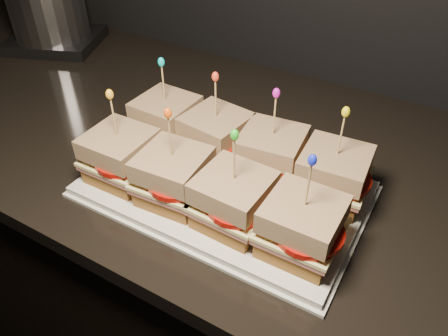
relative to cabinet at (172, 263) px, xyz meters
The scene contains 61 objects.
cabinet is the anchor object (origin of this frame).
granite_slab 0.47m from the cabinet, ahead, with size 2.25×0.72×0.03m, color black.
platter 0.57m from the cabinet, 28.12° to the right, with size 0.46×0.28×0.02m, color white.
platter_rim 0.57m from the cabinet, 28.12° to the right, with size 0.47×0.29×0.01m, color white.
sandwich_0_bread_bot 0.53m from the cabinet, 38.17° to the right, with size 0.10×0.10×0.03m, color brown.
sandwich_0_ham 0.55m from the cabinet, 38.17° to the right, with size 0.11×0.11×0.01m, color #BD5F58.
sandwich_0_cheese 0.55m from the cabinet, 38.17° to the right, with size 0.11×0.11×0.01m, color #F0E68F.
sandwich_0_tomato 0.56m from the cabinet, 36.91° to the right, with size 0.10×0.10×0.01m, color #AF0F08.
sandwich_0_bread_top 0.58m from the cabinet, 38.17° to the right, with size 0.10×0.10×0.03m, color brown.
sandwich_0_pick 0.63m from the cabinet, 38.17° to the right, with size 0.00×0.00×0.09m, color tan.
sandwich_0_frill 0.67m from the cabinet, 38.17° to the right, with size 0.01×0.01×0.02m, color #05B8C1.
sandwich_1_bread_bot 0.56m from the cabinet, 19.18° to the right, with size 0.10×0.10×0.03m, color brown.
sandwich_1_ham 0.57m from the cabinet, 19.18° to the right, with size 0.11×0.11×0.01m, color #BD5F58.
sandwich_1_cheese 0.58m from the cabinet, 19.18° to the right, with size 0.11×0.11×0.01m, color #F0E68F.
sandwich_1_tomato 0.59m from the cabinet, 19.63° to the right, with size 0.10×0.10×0.01m, color #AF0F08.
sandwich_1_bread_top 0.61m from the cabinet, 19.18° to the right, with size 0.10×0.10×0.03m, color brown.
sandwich_1_pick 0.65m from the cabinet, 19.18° to the right, with size 0.00×0.00×0.09m, color tan.
sandwich_1_frill 0.70m from the cabinet, 19.18° to the right, with size 0.01×0.01×0.02m, color #EC4024.
sandwich_2_bread_bot 0.60m from the cabinet, 12.59° to the right, with size 0.10×0.10×0.03m, color brown.
sandwich_2_ham 0.62m from the cabinet, 12.59° to the right, with size 0.11×0.11×0.01m, color #BD5F58.
sandwich_2_cheese 0.63m from the cabinet, 12.59° to the right, with size 0.11×0.11×0.01m, color #F0E68F.
sandwich_2_tomato 0.64m from the cabinet, 13.16° to the right, with size 0.10×0.10×0.01m, color #AF0F08.
sandwich_2_bread_top 0.65m from the cabinet, 12.59° to the right, with size 0.10×0.10×0.03m, color brown.
sandwich_2_pick 0.69m from the cabinet, 12.59° to the right, with size 0.00×0.00×0.09m, color tan.
sandwich_2_frill 0.73m from the cabinet, 12.59° to the right, with size 0.01×0.01×0.02m, color #C819AF.
sandwich_3_bread_bot 0.67m from the cabinet, ahead, with size 0.10×0.10×0.03m, color brown.
sandwich_3_ham 0.68m from the cabinet, ahead, with size 0.11×0.11×0.01m, color #BD5F58.
sandwich_3_cheese 0.69m from the cabinet, ahead, with size 0.11×0.11×0.01m, color #F0E68F.
sandwich_3_tomato 0.70m from the cabinet, ahead, with size 0.10×0.10×0.01m, color #AF0F08.
sandwich_3_bread_top 0.71m from the cabinet, ahead, with size 0.10×0.10×0.03m, color brown.
sandwich_3_pick 0.75m from the cabinet, ahead, with size 0.00×0.00×0.09m, color tan.
sandwich_3_frill 0.79m from the cabinet, ahead, with size 0.01×0.01×0.02m, color yellow.
sandwich_4_bread_bot 0.56m from the cabinet, 66.51° to the right, with size 0.10×0.10×0.03m, color brown.
sandwich_4_ham 0.58m from the cabinet, 66.51° to the right, with size 0.11×0.11×0.01m, color #BD5F58.
sandwich_4_cheese 0.58m from the cabinet, 66.51° to the right, with size 0.11×0.11×0.01m, color #F0E68F.
sandwich_4_tomato 0.60m from the cabinet, 64.34° to the right, with size 0.10×0.10×0.01m, color #AF0F08.
sandwich_4_bread_top 0.61m from the cabinet, 66.51° to the right, with size 0.10×0.10×0.03m, color brown.
sandwich_4_pick 0.66m from the cabinet, 66.51° to the right, with size 0.00×0.00×0.09m, color tan.
sandwich_4_frill 0.70m from the cabinet, 66.51° to the right, with size 0.01×0.01×0.02m, color yellow.
sandwich_5_bread_bot 0.59m from the cabinet, 45.53° to the right, with size 0.10×0.10×0.03m, color brown.
sandwich_5_ham 0.60m from the cabinet, 45.53° to the right, with size 0.11×0.11×0.01m, color #BD5F58.
sandwich_5_cheese 0.61m from the cabinet, 45.53° to the right, with size 0.11×0.11×0.01m, color #F0E68F.
sandwich_5_tomato 0.62m from the cabinet, 44.67° to the right, with size 0.10×0.10×0.01m, color #AF0F08.
sandwich_5_bread_top 0.64m from the cabinet, 45.53° to the right, with size 0.10×0.10×0.03m, color brown.
sandwich_5_pick 0.68m from the cabinet, 45.53° to the right, with size 0.00×0.00×0.09m, color tan.
sandwich_5_frill 0.72m from the cabinet, 45.53° to the right, with size 0.01×0.01×0.02m, color #F9570D.
sandwich_6_bread_bot 0.63m from the cabinet, 33.18° to the right, with size 0.10×0.10×0.03m, color brown.
sandwich_6_ham 0.65m from the cabinet, 33.18° to the right, with size 0.11×0.11×0.01m, color #BD5F58.
sandwich_6_cheese 0.65m from the cabinet, 33.18° to the right, with size 0.11×0.11×0.01m, color #F0E68F.
sandwich_6_tomato 0.67m from the cabinet, 32.95° to the right, with size 0.10×0.10×0.01m, color #AF0F08.
sandwich_6_bread_top 0.68m from the cabinet, 33.18° to the right, with size 0.10×0.10×0.03m, color brown.
sandwich_6_pick 0.72m from the cabinet, 33.18° to the right, with size 0.00×0.00×0.09m, color tan.
sandwich_6_frill 0.76m from the cabinet, 33.18° to the right, with size 0.01×0.01×0.02m, color green.
sandwich_7_bread_bot 0.69m from the cabinet, 25.72° to the right, with size 0.10×0.10×0.03m, color brown.
sandwich_7_ham 0.71m from the cabinet, 25.72° to the right, with size 0.11×0.11×0.01m, color #BD5F58.
sandwich_7_cheese 0.71m from the cabinet, 25.72° to the right, with size 0.11×0.11×0.01m, color #F0E68F.
sandwich_7_tomato 0.73m from the cabinet, 25.74° to the right, with size 0.10×0.10×0.01m, color #AF0F08.
sandwich_7_bread_top 0.73m from the cabinet, 25.72° to the right, with size 0.10×0.10×0.03m, color brown.
sandwich_7_pick 0.77m from the cabinet, 25.72° to the right, with size 0.00×0.00×0.09m, color tan.
sandwich_7_frill 0.81m from the cabinet, 25.72° to the right, with size 0.01×0.01×0.02m, color #1622D3.
appliance_base 0.72m from the cabinet, 160.31° to the left, with size 0.24×0.20×0.03m, color #262628.
Camera 1 is at (0.23, 1.03, 1.44)m, focal length 35.00 mm.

